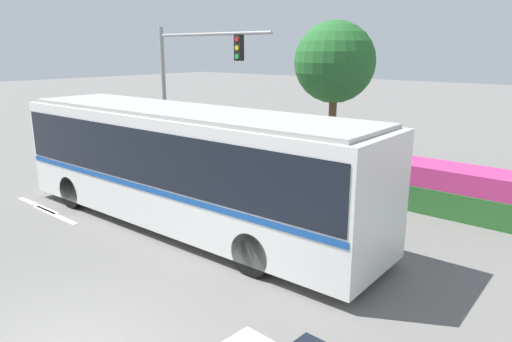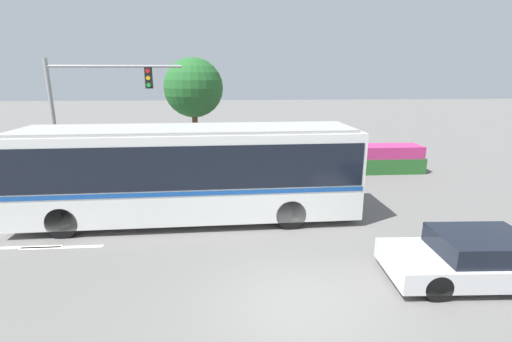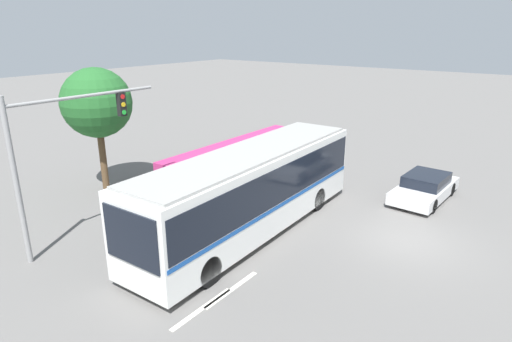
% 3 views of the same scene
% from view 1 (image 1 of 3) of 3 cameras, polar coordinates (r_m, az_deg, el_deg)
% --- Properties ---
extents(city_bus, '(11.60, 2.88, 3.27)m').
position_cam_1_polar(city_bus, '(12.82, -8.79, 1.26)').
color(city_bus, silver).
rests_on(city_bus, ground).
extents(traffic_light_pole, '(5.89, 0.24, 5.69)m').
position_cam_1_polar(traffic_light_pole, '(19.26, -8.35, 11.70)').
color(traffic_light_pole, gray).
rests_on(traffic_light_pole, ground).
extents(flowering_hedge, '(10.88, 1.46, 1.42)m').
position_cam_1_polar(flowering_hedge, '(15.00, 25.52, -2.67)').
color(flowering_hedge, '#286028').
rests_on(flowering_hedge, ground).
extents(street_tree_left, '(3.29, 3.29, 5.94)m').
position_cam_1_polar(street_tree_left, '(19.59, 9.59, 12.92)').
color(street_tree_left, brown).
rests_on(street_tree_left, ground).
extents(lane_stripe_near, '(2.40, 0.16, 0.01)m').
position_cam_1_polar(lane_stripe_near, '(16.34, -25.14, -3.83)').
color(lane_stripe_near, silver).
rests_on(lane_stripe_near, ground).
extents(lane_stripe_mid, '(2.40, 0.16, 0.01)m').
position_cam_1_polar(lane_stripe_mid, '(15.23, -23.40, -4.93)').
color(lane_stripe_mid, silver).
rests_on(lane_stripe_mid, ground).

